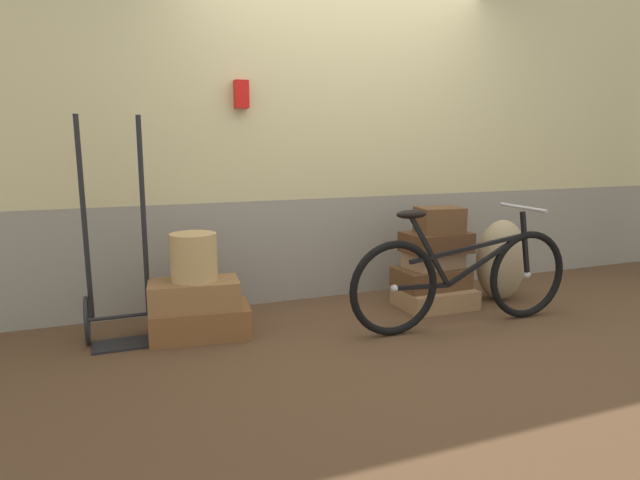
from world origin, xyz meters
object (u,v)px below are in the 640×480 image
at_px(suitcase_3, 431,278).
at_px(suitcase_5, 436,242).
at_px(bicycle, 463,278).
at_px(wicker_basket, 194,257).
at_px(burlap_sack, 501,260).
at_px(suitcase_0, 200,322).
at_px(suitcase_4, 433,260).
at_px(suitcase_2, 435,297).
at_px(luggage_trolley, 120,293).
at_px(suitcase_6, 440,220).
at_px(suitcase_1, 194,294).

distance_m(suitcase_3, suitcase_5, 0.28).
bearing_deg(bicycle, wicker_basket, 164.91).
bearing_deg(wicker_basket, burlap_sack, -1.13).
xyz_separation_m(suitcase_3, suitcase_5, (0.03, -0.00, 0.28)).
bearing_deg(suitcase_0, suitcase_4, 8.07).
bearing_deg(suitcase_3, suitcase_0, 179.60).
bearing_deg(burlap_sack, suitcase_2, 178.03).
distance_m(suitcase_0, luggage_trolley, 0.55).
bearing_deg(suitcase_6, burlap_sack, 1.71).
relative_size(suitcase_4, suitcase_5, 0.86).
bearing_deg(suitcase_1, bicycle, -8.39).
bearing_deg(bicycle, suitcase_6, 77.43).
bearing_deg(wicker_basket, suitcase_1, -120.79).
xyz_separation_m(suitcase_3, suitcase_4, (0.03, 0.02, 0.14)).
xyz_separation_m(suitcase_2, suitcase_6, (0.03, 0.02, 0.61)).
height_order(suitcase_2, suitcase_3, suitcase_3).
relative_size(suitcase_0, suitcase_1, 1.12).
bearing_deg(suitcase_3, bicycle, -98.38).
relative_size(suitcase_0, suitcase_3, 1.20).
bearing_deg(bicycle, suitcase_4, 80.14).
bearing_deg(burlap_sack, suitcase_6, 175.86).
relative_size(suitcase_5, suitcase_6, 1.47).
xyz_separation_m(suitcase_4, suitcase_6, (0.02, -0.04, 0.32)).
xyz_separation_m(suitcase_3, bicycle, (-0.06, -0.49, 0.12)).
bearing_deg(suitcase_3, suitcase_5, -8.58).
height_order(suitcase_0, suitcase_6, suitcase_6).
bearing_deg(burlap_sack, suitcase_5, 174.38).
height_order(wicker_basket, bicycle, bicycle).
bearing_deg(suitcase_0, suitcase_3, 7.59).
distance_m(suitcase_1, wicker_basket, 0.25).
distance_m(suitcase_4, luggage_trolley, 2.32).
distance_m(suitcase_2, suitcase_3, 0.16).
xyz_separation_m(luggage_trolley, burlap_sack, (2.92, -0.14, 0.01)).
bearing_deg(wicker_basket, suitcase_0, -30.53).
bearing_deg(suitcase_1, suitcase_6, 6.42).
xyz_separation_m(suitcase_1, suitcase_5, (1.87, 0.03, 0.22)).
height_order(suitcase_5, luggage_trolley, luggage_trolley).
distance_m(suitcase_3, wicker_basket, 1.86).
bearing_deg(suitcase_2, suitcase_4, 76.41).
distance_m(suitcase_2, suitcase_6, 0.61).
bearing_deg(suitcase_6, suitcase_2, -140.88).
relative_size(suitcase_2, wicker_basket, 1.81).
relative_size(suitcase_0, burlap_sack, 0.98).
bearing_deg(suitcase_3, burlap_sack, -6.99).
height_order(suitcase_4, luggage_trolley, luggage_trolley).
xyz_separation_m(suitcase_2, suitcase_4, (0.01, 0.06, 0.29)).
relative_size(suitcase_3, suitcase_6, 1.60).
relative_size(suitcase_2, burlap_sack, 0.85).
bearing_deg(suitcase_4, luggage_trolley, 171.93).
xyz_separation_m(suitcase_0, suitcase_3, (1.81, 0.03, 0.13)).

